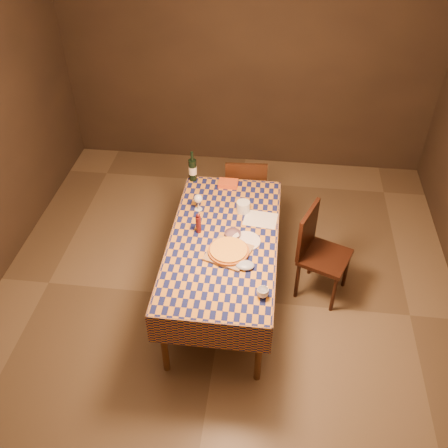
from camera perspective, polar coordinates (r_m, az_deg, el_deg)
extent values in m
plane|color=brown|center=(4.87, -0.07, -8.52)|extent=(5.00, 5.00, 0.00)
plane|color=white|center=(3.36, -0.11, 23.62)|extent=(5.00, 5.00, 0.00)
cube|color=#34271D|center=(6.16, 2.83, 18.05)|extent=(4.50, 0.10, 2.70)
cylinder|color=brown|center=(4.11, -6.90, -13.14)|extent=(0.06, 0.06, 0.75)
cylinder|color=brown|center=(4.04, 4.00, -14.22)|extent=(0.06, 0.06, 0.75)
cylinder|color=brown|center=(5.25, -3.11, 1.36)|extent=(0.06, 0.06, 0.75)
cylinder|color=brown|center=(5.19, 5.19, 0.74)|extent=(0.06, 0.06, 0.75)
cube|color=brown|center=(4.34, -0.08, -2.04)|extent=(0.90, 1.80, 0.03)
cube|color=brown|center=(4.33, -0.08, -1.84)|extent=(0.92, 1.82, 0.02)
cube|color=brown|center=(3.81, -1.76, -12.58)|extent=(0.94, 0.01, 0.30)
cube|color=brown|center=(5.12, 1.15, 3.78)|extent=(0.94, 0.01, 0.30)
cube|color=brown|center=(4.49, -5.99, -2.70)|extent=(0.01, 1.84, 0.30)
cube|color=brown|center=(4.41, 5.95, -3.66)|extent=(0.01, 1.84, 0.30)
cube|color=#9E774A|center=(4.18, 0.52, -3.33)|extent=(0.42, 0.42, 0.02)
cylinder|color=#A6551B|center=(4.16, 0.53, -3.13)|extent=(0.41, 0.41, 0.02)
cylinder|color=gold|center=(4.15, 0.53, -2.95)|extent=(0.37, 0.37, 0.02)
cylinder|color=#4C1112|center=(4.35, -2.94, -0.06)|extent=(0.05, 0.05, 0.16)
sphere|color=#4C1112|center=(4.29, -2.99, 0.97)|extent=(0.04, 0.04, 0.04)
imported|color=#5E434F|center=(4.33, 1.00, -1.23)|extent=(0.19, 0.19, 0.04)
cylinder|color=silver|center=(4.65, -2.93, 1.71)|extent=(0.09, 0.09, 0.01)
cylinder|color=silver|center=(4.62, -2.95, 2.11)|extent=(0.01, 0.01, 0.08)
sphere|color=silver|center=(4.57, -2.98, 2.90)|extent=(0.08, 0.08, 0.08)
ellipsoid|color=#3E070A|center=(4.58, -2.98, 2.81)|extent=(0.05, 0.05, 0.03)
cylinder|color=black|center=(4.98, -3.60, 6.18)|extent=(0.08, 0.08, 0.23)
cylinder|color=black|center=(4.89, -3.68, 7.74)|extent=(0.03, 0.03, 0.09)
cylinder|color=silver|center=(4.98, -3.60, 6.18)|extent=(0.09, 0.09, 0.08)
cylinder|color=silver|center=(4.59, 2.21, 1.99)|extent=(0.13, 0.13, 0.10)
cube|color=#D04D1B|center=(4.93, 0.48, 4.65)|extent=(0.19, 0.13, 0.05)
cylinder|color=white|center=(4.30, 2.51, -1.96)|extent=(0.29, 0.29, 0.01)
imported|color=white|center=(3.84, 4.45, -7.83)|extent=(0.11, 0.11, 0.07)
cube|color=white|center=(4.54, 4.18, 0.55)|extent=(0.32, 0.26, 0.00)
ellipsoid|color=#94A2BD|center=(4.06, 2.40, -4.71)|extent=(0.16, 0.13, 0.05)
cube|color=black|center=(5.42, 2.48, 3.78)|extent=(0.45, 0.45, 0.04)
cube|color=black|center=(5.11, 2.52, 4.71)|extent=(0.42, 0.06, 0.46)
cylinder|color=black|center=(5.70, 4.26, 2.88)|extent=(0.04, 0.04, 0.43)
cylinder|color=black|center=(5.70, 0.64, 3.00)|extent=(0.04, 0.04, 0.43)
cylinder|color=black|center=(5.42, 4.28, 0.58)|extent=(0.04, 0.04, 0.43)
cylinder|color=black|center=(5.42, 0.47, 0.71)|extent=(0.04, 0.04, 0.43)
cube|color=black|center=(4.71, 11.48, -3.76)|extent=(0.55, 0.55, 0.04)
cube|color=black|center=(4.58, 9.54, -0.69)|extent=(0.19, 0.40, 0.46)
cylinder|color=black|center=(4.72, 12.42, -7.86)|extent=(0.04, 0.04, 0.43)
cylinder|color=black|center=(4.97, 13.77, -5.11)|extent=(0.04, 0.04, 0.43)
cylinder|color=black|center=(4.78, 8.36, -6.42)|extent=(0.04, 0.04, 0.43)
cylinder|color=black|center=(5.03, 9.91, -3.78)|extent=(0.04, 0.04, 0.43)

